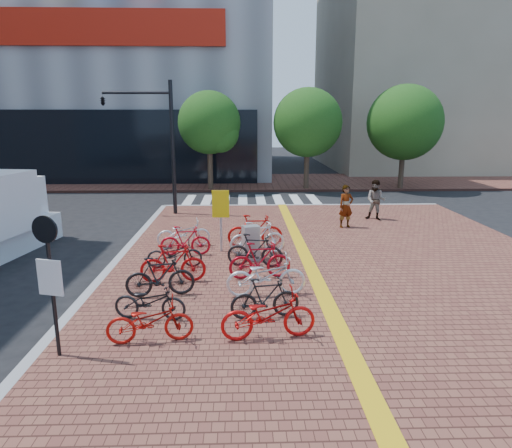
{
  "coord_description": "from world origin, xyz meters",
  "views": [
    {
      "loc": [
        -0.03,
        -10.88,
        4.52
      ],
      "look_at": [
        0.39,
        2.83,
        1.3
      ],
      "focal_mm": 32.0,
      "sensor_mm": 36.0,
      "label": 1
    }
  ],
  "objects_px": {
    "bike_10": "(260,260)",
    "bike_13": "(255,231)",
    "bike_5": "(185,241)",
    "notice_sign": "(49,270)",
    "bike_7": "(268,315)",
    "yellow_sign": "(221,209)",
    "bike_0": "(150,321)",
    "bike_9": "(266,276)",
    "pedestrian_a": "(346,206)",
    "bike_11": "(255,250)",
    "bike_4": "(175,254)",
    "utility_box": "(251,243)",
    "bike_6": "(184,233)",
    "bike_1": "(150,301)",
    "pedestrian_b": "(376,200)",
    "bike_8": "(265,298)",
    "bike_2": "(160,277)",
    "traffic_light_pole": "(141,123)",
    "bike_12": "(257,238)",
    "bike_3": "(173,263)"
  },
  "relations": [
    {
      "from": "bike_10",
      "to": "bike_13",
      "type": "bearing_deg",
      "value": -6.28
    },
    {
      "from": "bike_5",
      "to": "notice_sign",
      "type": "distance_m",
      "value": 6.69
    },
    {
      "from": "bike_7",
      "to": "yellow_sign",
      "type": "height_order",
      "value": "yellow_sign"
    },
    {
      "from": "bike_0",
      "to": "bike_7",
      "type": "height_order",
      "value": "bike_7"
    },
    {
      "from": "bike_9",
      "to": "bike_5",
      "type": "bearing_deg",
      "value": 28.86
    },
    {
      "from": "bike_13",
      "to": "notice_sign",
      "type": "distance_m",
      "value": 8.33
    },
    {
      "from": "pedestrian_a",
      "to": "notice_sign",
      "type": "height_order",
      "value": "notice_sign"
    },
    {
      "from": "bike_11",
      "to": "yellow_sign",
      "type": "bearing_deg",
      "value": 43.37
    },
    {
      "from": "bike_4",
      "to": "utility_box",
      "type": "height_order",
      "value": "utility_box"
    },
    {
      "from": "bike_6",
      "to": "bike_13",
      "type": "bearing_deg",
      "value": -103.39
    },
    {
      "from": "bike_1",
      "to": "bike_0",
      "type": "bearing_deg",
      "value": -161.77
    },
    {
      "from": "bike_4",
      "to": "utility_box",
      "type": "distance_m",
      "value": 2.39
    },
    {
      "from": "bike_0",
      "to": "bike_11",
      "type": "xyz_separation_m",
      "value": [
        2.21,
        4.63,
        0.06
      ]
    },
    {
      "from": "bike_4",
      "to": "bike_13",
      "type": "bearing_deg",
      "value": -54.71
    },
    {
      "from": "pedestrian_b",
      "to": "bike_10",
      "type": "bearing_deg",
      "value": -99.26
    },
    {
      "from": "bike_6",
      "to": "pedestrian_b",
      "type": "height_order",
      "value": "pedestrian_b"
    },
    {
      "from": "bike_7",
      "to": "bike_13",
      "type": "distance_m",
      "value": 6.68
    },
    {
      "from": "bike_11",
      "to": "bike_1",
      "type": "bearing_deg",
      "value": 155.61
    },
    {
      "from": "bike_4",
      "to": "notice_sign",
      "type": "relative_size",
      "value": 0.6
    },
    {
      "from": "bike_8",
      "to": "bike_10",
      "type": "height_order",
      "value": "bike_10"
    },
    {
      "from": "bike_11",
      "to": "utility_box",
      "type": "relative_size",
      "value": 1.54
    },
    {
      "from": "bike_10",
      "to": "notice_sign",
      "type": "relative_size",
      "value": 0.64
    },
    {
      "from": "utility_box",
      "to": "bike_4",
      "type": "bearing_deg",
      "value": -163.19
    },
    {
      "from": "bike_2",
      "to": "traffic_light_pole",
      "type": "distance_m",
      "value": 11.02
    },
    {
      "from": "bike_7",
      "to": "pedestrian_a",
      "type": "xyz_separation_m",
      "value": [
        3.68,
        9.46,
        0.36
      ]
    },
    {
      "from": "bike_12",
      "to": "yellow_sign",
      "type": "distance_m",
      "value": 1.52
    },
    {
      "from": "bike_5",
      "to": "pedestrian_a",
      "type": "height_order",
      "value": "pedestrian_a"
    },
    {
      "from": "bike_2",
      "to": "pedestrian_a",
      "type": "distance_m",
      "value": 9.49
    },
    {
      "from": "yellow_sign",
      "to": "bike_8",
      "type": "bearing_deg",
      "value": -77.04
    },
    {
      "from": "bike_2",
      "to": "pedestrian_a",
      "type": "xyz_separation_m",
      "value": [
        6.24,
        7.14,
        0.35
      ]
    },
    {
      "from": "bike_11",
      "to": "utility_box",
      "type": "xyz_separation_m",
      "value": [
        -0.11,
        0.7,
        0.04
      ]
    },
    {
      "from": "bike_12",
      "to": "notice_sign",
      "type": "bearing_deg",
      "value": 137.11
    },
    {
      "from": "pedestrian_a",
      "to": "traffic_light_pole",
      "type": "height_order",
      "value": "traffic_light_pole"
    },
    {
      "from": "bike_4",
      "to": "bike_8",
      "type": "distance_m",
      "value": 4.38
    },
    {
      "from": "pedestrian_a",
      "to": "traffic_light_pole",
      "type": "xyz_separation_m",
      "value": [
        -8.68,
        2.98,
        3.25
      ]
    },
    {
      "from": "bike_0",
      "to": "notice_sign",
      "type": "bearing_deg",
      "value": 99.33
    },
    {
      "from": "bike_10",
      "to": "pedestrian_b",
      "type": "height_order",
      "value": "pedestrian_b"
    },
    {
      "from": "bike_0",
      "to": "bike_1",
      "type": "xyz_separation_m",
      "value": [
        -0.21,
        1.05,
        -0.02
      ]
    },
    {
      "from": "bike_4",
      "to": "bike_11",
      "type": "height_order",
      "value": "bike_11"
    },
    {
      "from": "bike_2",
      "to": "bike_3",
      "type": "bearing_deg",
      "value": -19.54
    },
    {
      "from": "bike_6",
      "to": "bike_5",
      "type": "bearing_deg",
      "value": 179.27
    },
    {
      "from": "bike_1",
      "to": "bike_13",
      "type": "height_order",
      "value": "bike_13"
    },
    {
      "from": "bike_5",
      "to": "bike_10",
      "type": "relative_size",
      "value": 0.94
    },
    {
      "from": "bike_12",
      "to": "bike_4",
      "type": "bearing_deg",
      "value": 105.29
    },
    {
      "from": "bike_3",
      "to": "bike_11",
      "type": "height_order",
      "value": "bike_3"
    },
    {
      "from": "traffic_light_pole",
      "to": "utility_box",
      "type": "bearing_deg",
      "value": -56.53
    },
    {
      "from": "bike_8",
      "to": "bike_12",
      "type": "relative_size",
      "value": 0.85
    },
    {
      "from": "utility_box",
      "to": "notice_sign",
      "type": "bearing_deg",
      "value": -122.57
    },
    {
      "from": "bike_6",
      "to": "bike_7",
      "type": "bearing_deg",
      "value": -170.08
    },
    {
      "from": "bike_0",
      "to": "bike_12",
      "type": "height_order",
      "value": "bike_12"
    }
  ]
}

